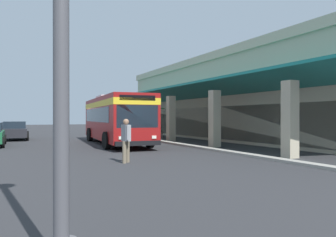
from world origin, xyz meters
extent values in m
plane|color=#2D2D30|center=(0.00, 8.00, 0.00)|extent=(120.00, 120.00, 0.00)
cube|color=#9E998E|center=(2.88, 3.69, 0.06)|extent=(35.30, 0.50, 0.12)
cube|color=#B2A88E|center=(2.88, 13.39, 3.12)|extent=(29.41, 11.06, 6.23)
cube|color=#C0B59A|center=(2.88, 13.39, 6.53)|extent=(29.71, 11.36, 0.60)
cube|color=#B2A88E|center=(-8.88, 4.93, 1.71)|extent=(0.55, 0.55, 3.43)
cube|color=#B2A88E|center=(-3.00, 4.93, 1.71)|extent=(0.55, 0.55, 3.43)
cube|color=#B2A88E|center=(2.88, 4.93, 1.71)|extent=(0.55, 0.55, 3.43)
cube|color=#B2A88E|center=(8.77, 4.93, 1.71)|extent=(0.55, 0.55, 3.43)
cube|color=#B2A88E|center=(14.65, 4.93, 1.71)|extent=(0.55, 0.55, 3.43)
cube|color=#146B66|center=(2.88, 6.26, 3.78)|extent=(29.41, 3.16, 0.82)
cube|color=#19232D|center=(2.88, 7.90, 1.40)|extent=(24.71, 0.08, 2.40)
cube|color=maroon|center=(3.77, 0.27, 1.73)|extent=(11.18, 3.49, 2.75)
cube|color=yellow|center=(3.77, 0.27, 2.65)|extent=(11.20, 3.51, 0.36)
cube|color=#19232D|center=(3.48, 0.30, 1.95)|extent=(9.43, 3.37, 0.90)
cube|color=#19232D|center=(9.22, -0.20, 1.85)|extent=(0.25, 2.24, 1.20)
cube|color=black|center=(9.23, -0.20, 2.82)|extent=(0.23, 1.94, 0.28)
cube|color=black|center=(9.35, -0.21, 0.45)|extent=(0.41, 2.46, 0.24)
cube|color=silver|center=(9.35, 0.68, 0.75)|extent=(0.08, 0.24, 0.16)
cube|color=silver|center=(9.20, -1.10, 0.75)|extent=(0.08, 0.24, 0.16)
cube|color=silver|center=(2.28, 0.40, 3.22)|extent=(2.55, 1.99, 0.24)
cylinder|color=black|center=(7.50, 1.23, 0.50)|extent=(1.00, 0.30, 1.00)
cylinder|color=black|center=(7.28, -1.31, 0.50)|extent=(1.00, 0.30, 1.00)
cylinder|color=black|center=(0.82, 1.81, 0.50)|extent=(1.00, 0.30, 1.00)
cylinder|color=black|center=(0.60, -0.73, 0.50)|extent=(1.00, 0.30, 1.00)
cube|color=#232328|center=(-3.47, -5.77, 0.60)|extent=(4.49, 2.04, 0.66)
cube|color=#19232D|center=(-3.67, -5.76, 1.20)|extent=(2.55, 1.72, 0.54)
cylinder|color=black|center=(-1.93, -4.95, 0.32)|extent=(0.64, 0.22, 0.64)
cylinder|color=black|center=(-2.03, -6.75, 0.32)|extent=(0.64, 0.22, 0.64)
cylinder|color=black|center=(-4.91, -4.79, 0.32)|extent=(0.64, 0.22, 0.64)
cylinder|color=black|center=(-5.01, -6.58, 0.32)|extent=(0.64, 0.22, 0.64)
cylinder|color=black|center=(3.76, -6.56, 0.32)|extent=(0.64, 0.22, 0.64)
cylinder|color=black|center=(0.76, -6.48, 0.32)|extent=(0.64, 0.22, 0.64)
cylinder|color=#726651|center=(13.02, -2.20, 0.43)|extent=(0.16, 0.16, 0.86)
cylinder|color=#726651|center=(12.83, -2.00, 0.43)|extent=(0.16, 0.16, 0.86)
cube|color=gray|center=(12.93, -2.10, 1.18)|extent=(0.51, 0.24, 0.65)
sphere|color=#8C664C|center=(12.93, -2.10, 1.62)|extent=(0.23, 0.23, 0.23)
cylinder|color=gray|center=(13.23, -2.14, 1.22)|extent=(0.09, 0.09, 0.58)
cylinder|color=gray|center=(12.62, -2.07, 1.22)|extent=(0.09, 0.09, 0.58)
cube|color=gray|center=(-0.67, 5.21, 0.26)|extent=(0.96, 0.96, 0.51)
cylinder|color=#332319|center=(-0.67, 5.21, 0.52)|extent=(0.81, 0.81, 0.02)
cylinder|color=brown|center=(-0.67, 5.21, 1.46)|extent=(0.16, 0.16, 1.89)
ellipsoid|color=#1E6028|center=(-0.28, 5.20, 2.58)|extent=(0.79, 0.22, 0.19)
ellipsoid|color=#1E6028|center=(-0.46, 5.57, 2.57)|extent=(0.62, 0.84, 0.14)
ellipsoid|color=#1E6028|center=(-0.98, 5.38, 2.52)|extent=(0.71, 0.53, 0.19)
ellipsoid|color=#1E6028|center=(-1.01, 5.09, 2.57)|extent=(0.74, 0.44, 0.14)
ellipsoid|color=#1E6028|center=(-0.50, 4.82, 2.64)|extent=(0.54, 0.86, 0.17)
camera|label=1|loc=(25.30, -6.33, 1.80)|focal=35.09mm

